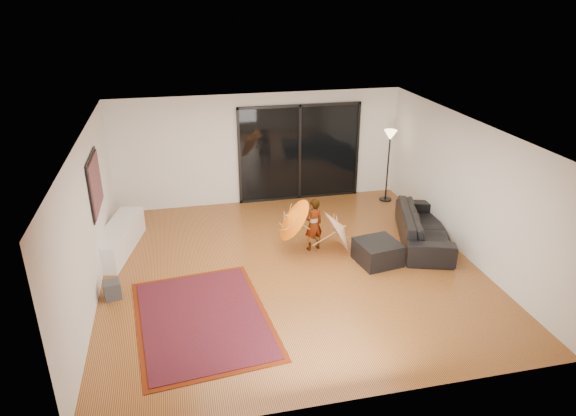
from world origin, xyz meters
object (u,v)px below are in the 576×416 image
object	(u,v)px
media_console	(119,239)
child	(313,224)
ottoman	(378,252)
sofa	(424,227)

from	to	relation	value
media_console	child	world-z (taller)	child
media_console	ottoman	bearing A→B (deg)	-4.54
media_console	ottoman	size ratio (longest dim) A/B	2.59
media_console	sofa	xyz separation A→B (m)	(6.20, -0.98, 0.07)
child	media_console	bearing A→B (deg)	-28.22
ottoman	child	bearing A→B (deg)	143.29
sofa	ottoman	distance (m)	1.40
media_console	sofa	size ratio (longest dim) A/B	0.84
sofa	child	distance (m)	2.36
sofa	ottoman	xyz separation A→B (m)	(-1.26, -0.61, -0.13)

